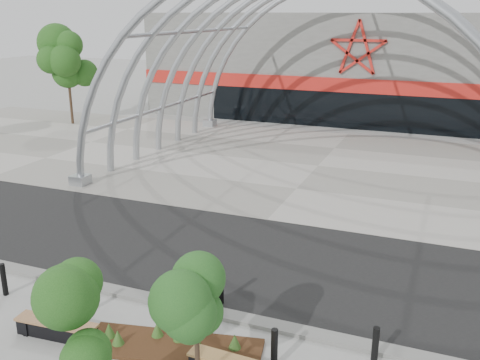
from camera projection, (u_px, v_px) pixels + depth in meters
name	position (u px, v px, depth m)	size (l,w,h in m)	color
ground	(189.00, 304.00, 15.52)	(140.00, 140.00, 0.00)	#979792
road	(235.00, 255.00, 18.61)	(140.00, 7.00, 0.02)	black
forecourt	(318.00, 166.00, 29.23)	(60.00, 17.00, 0.04)	gray
kerb	(185.00, 306.00, 15.28)	(60.00, 0.50, 0.12)	slate
arena_building	(373.00, 64.00, 43.92)	(34.00, 15.24, 8.00)	slate
vault_canopy	(318.00, 166.00, 29.23)	(20.80, 15.80, 20.36)	#A5AAB0
planting_bed	(171.00, 344.00, 13.46)	(4.68, 2.26, 0.47)	#321B0E
street_tree_0	(79.00, 316.00, 10.43)	(1.48, 1.48, 3.37)	black
street_tree_1	(196.00, 304.00, 11.08)	(1.36, 1.36, 3.23)	black
bench_0	(57.00, 329.00, 13.86)	(2.29, 0.66, 0.47)	black
bollard_0	(4.00, 279.00, 15.87)	(0.16, 0.16, 1.01)	black
bollard_1	(83.00, 299.00, 14.86)	(0.15, 0.15, 0.96)	black
bollard_2	(221.00, 287.00, 15.37)	(0.17, 0.17, 1.06)	black
bollard_3	(274.00, 349.00, 12.59)	(0.17, 0.17, 1.04)	black
bollard_4	(375.00, 347.00, 12.68)	(0.16, 0.16, 1.02)	black
bg_tree_0	(67.00, 61.00, 38.90)	(3.00, 3.00, 6.45)	#312115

